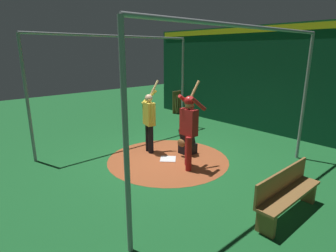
{
  "coord_description": "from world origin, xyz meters",
  "views": [
    {
      "loc": [
        4.63,
        5.25,
        2.89
      ],
      "look_at": [
        0.0,
        0.0,
        0.95
      ],
      "focal_mm": 29.26,
      "sensor_mm": 36.0,
      "label": 1
    }
  ],
  "objects_px": {
    "visitor": "(149,119)",
    "bench": "(287,192)",
    "home_plate": "(168,159)",
    "batter": "(189,125)",
    "catcher": "(187,141)",
    "bat_rack": "(179,103)"
  },
  "relations": [
    {
      "from": "batter",
      "to": "catcher",
      "type": "distance_m",
      "value": 1.22
    },
    {
      "from": "home_plate",
      "to": "bat_rack",
      "type": "relative_size",
      "value": 0.4
    },
    {
      "from": "bat_rack",
      "to": "bench",
      "type": "distance_m",
      "value": 8.58
    },
    {
      "from": "batter",
      "to": "visitor",
      "type": "height_order",
      "value": "batter"
    },
    {
      "from": "catcher",
      "to": "bat_rack",
      "type": "bearing_deg",
      "value": -131.04
    },
    {
      "from": "catcher",
      "to": "bench",
      "type": "height_order",
      "value": "catcher"
    },
    {
      "from": "catcher",
      "to": "bench",
      "type": "bearing_deg",
      "value": 76.01
    },
    {
      "from": "visitor",
      "to": "bench",
      "type": "bearing_deg",
      "value": 102.34
    },
    {
      "from": "home_plate",
      "to": "batter",
      "type": "relative_size",
      "value": 0.19
    },
    {
      "from": "batter",
      "to": "bench",
      "type": "relative_size",
      "value": 1.22
    },
    {
      "from": "bat_rack",
      "to": "batter",
      "type": "bearing_deg",
      "value": 48.69
    },
    {
      "from": "home_plate",
      "to": "bench",
      "type": "xyz_separation_m",
      "value": [
        0.14,
        3.36,
        0.44
      ]
    },
    {
      "from": "batter",
      "to": "catcher",
      "type": "bearing_deg",
      "value": -132.84
    },
    {
      "from": "bat_rack",
      "to": "bench",
      "type": "relative_size",
      "value": 0.59
    },
    {
      "from": "batter",
      "to": "bench",
      "type": "bearing_deg",
      "value": 86.15
    },
    {
      "from": "batter",
      "to": "visitor",
      "type": "relative_size",
      "value": 1.05
    },
    {
      "from": "bat_rack",
      "to": "bench",
      "type": "bearing_deg",
      "value": 59.43
    },
    {
      "from": "catcher",
      "to": "batter",
      "type": "bearing_deg",
      "value": 47.16
    },
    {
      "from": "home_plate",
      "to": "catcher",
      "type": "height_order",
      "value": "catcher"
    },
    {
      "from": "home_plate",
      "to": "visitor",
      "type": "height_order",
      "value": "visitor"
    },
    {
      "from": "batter",
      "to": "bench",
      "type": "height_order",
      "value": "batter"
    },
    {
      "from": "batter",
      "to": "home_plate",
      "type": "bearing_deg",
      "value": -87.25
    }
  ]
}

